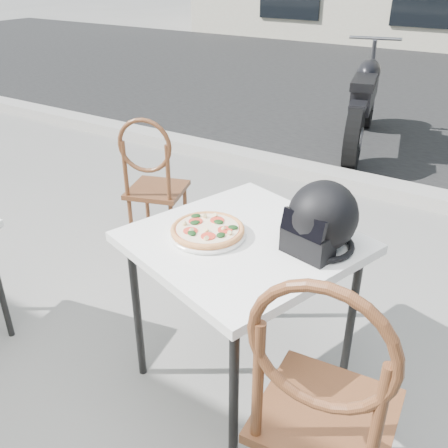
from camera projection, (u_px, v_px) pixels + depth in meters
The scene contains 8 objects.
curb at pixel (400, 192), 4.28m from camera, with size 30.00×0.25×0.12m, color #A7A39C.
cafe_table_main at pixel (243, 253), 2.12m from camera, with size 1.06×1.06×0.80m.
plate at pixel (208, 234), 2.10m from camera, with size 0.40×0.40×0.02m.
pizza at pixel (208, 229), 2.09m from camera, with size 0.35×0.35×0.04m.
helmet at pixel (321, 220), 1.96m from camera, with size 0.34×0.34×0.28m.
cafe_chair_main at pixel (323, 402), 1.53m from camera, with size 0.47×0.47×1.14m.
cafe_chair_side at pixel (152, 177), 3.33m from camera, with size 0.47×0.47×0.97m.
motorcycle at pixel (364, 103), 5.30m from camera, with size 0.71×2.13×1.08m.
Camera 1 is at (0.83, -1.11, 1.83)m, focal length 40.00 mm.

